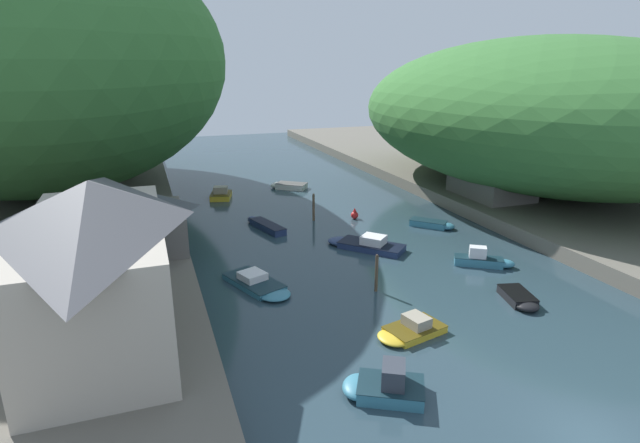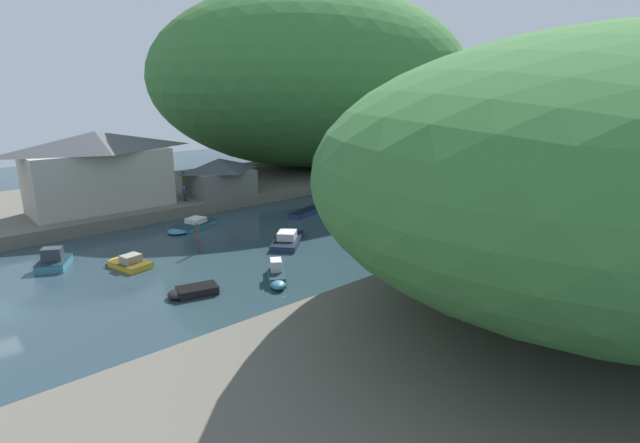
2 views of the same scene
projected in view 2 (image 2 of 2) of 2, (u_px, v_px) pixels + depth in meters
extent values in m
plane|color=#283D47|center=(341.00, 226.00, 50.05)|extent=(130.00, 130.00, 0.00)
cube|color=#666056|center=(217.00, 185.00, 67.49)|extent=(22.00, 120.00, 1.25)
cube|color=#666056|center=(599.00, 295.00, 32.28)|extent=(22.00, 120.00, 1.25)
ellipsoid|color=#387033|center=(322.00, 79.00, 77.25)|extent=(38.81, 54.33, 26.81)
cube|color=#B2A899|center=(100.00, 180.00, 51.43)|extent=(6.18, 13.51, 6.00)
pyramid|color=#4C4C51|center=(95.00, 141.00, 50.38)|extent=(6.67, 14.60, 1.98)
cube|color=slate|center=(220.00, 183.00, 58.19)|extent=(5.20, 7.00, 2.87)
pyramid|color=#3D4247|center=(219.00, 165.00, 57.62)|extent=(5.62, 7.56, 1.43)
cube|color=slate|center=(508.00, 244.00, 36.23)|extent=(5.50, 7.91, 2.60)
pyramid|color=#4C4C51|center=(511.00, 215.00, 35.65)|extent=(5.94, 8.54, 1.79)
cube|color=black|center=(197.00, 291.00, 33.78)|extent=(2.11, 2.93, 0.54)
ellipsoid|color=black|center=(178.00, 294.00, 33.20)|extent=(1.72, 1.63, 0.54)
cube|color=black|center=(197.00, 287.00, 33.71)|extent=(2.15, 2.98, 0.03)
cube|color=teal|center=(276.00, 275.00, 36.47)|extent=(3.52, 2.83, 0.61)
ellipsoid|color=teal|center=(278.00, 284.00, 34.83)|extent=(2.04, 1.85, 0.61)
cube|color=#132A33|center=(276.00, 271.00, 36.38)|extent=(3.59, 2.88, 0.03)
cube|color=silver|center=(276.00, 265.00, 36.38)|extent=(1.45, 1.33, 0.85)
cube|color=teal|center=(54.00, 264.00, 38.74)|extent=(3.54, 3.19, 0.61)
ellipsoid|color=teal|center=(59.00, 258.00, 40.12)|extent=(2.21, 2.39, 0.61)
cube|color=#132A33|center=(54.00, 260.00, 38.65)|extent=(3.61, 3.25, 0.03)
cube|color=#333842|center=(52.00, 254.00, 38.44)|extent=(1.58, 1.73, 1.02)
cube|color=navy|center=(306.00, 213.00, 54.31)|extent=(2.43, 4.78, 0.59)
ellipsoid|color=navy|center=(317.00, 208.00, 56.20)|extent=(1.72, 2.54, 0.59)
cube|color=black|center=(306.00, 210.00, 54.23)|extent=(2.48, 4.88, 0.03)
cube|color=gold|center=(131.00, 265.00, 38.86)|extent=(3.53, 2.65, 0.40)
ellipsoid|color=gold|center=(119.00, 261.00, 39.74)|extent=(1.97, 2.19, 0.40)
cube|color=#4C3E0E|center=(130.00, 262.00, 38.80)|extent=(3.60, 2.70, 0.03)
cube|color=#9E937F|center=(131.00, 259.00, 38.67)|extent=(1.39, 1.60, 0.63)
cube|color=silver|center=(435.00, 203.00, 58.73)|extent=(4.00, 3.67, 0.63)
ellipsoid|color=silver|center=(430.00, 199.00, 60.41)|extent=(2.53, 2.57, 0.63)
cube|color=#504E4A|center=(435.00, 200.00, 58.65)|extent=(4.08, 3.75, 0.03)
cube|color=teal|center=(195.00, 225.00, 49.88)|extent=(3.73, 5.10, 0.39)
ellipsoid|color=teal|center=(179.00, 231.00, 47.90)|extent=(2.78, 2.91, 0.39)
cube|color=#132A33|center=(195.00, 223.00, 49.83)|extent=(3.81, 5.20, 0.03)
cube|color=silver|center=(196.00, 220.00, 49.89)|extent=(2.02, 2.07, 0.51)
cube|color=gold|center=(370.00, 193.00, 63.96)|extent=(2.88, 3.57, 0.59)
ellipsoid|color=gold|center=(381.00, 192.00, 64.61)|extent=(2.36, 2.04, 0.59)
cube|color=#4C3E0E|center=(370.00, 191.00, 63.88)|extent=(2.94, 3.64, 0.03)
cube|color=#9E937F|center=(370.00, 188.00, 63.74)|extent=(1.72, 1.45, 0.80)
cube|color=teal|center=(378.00, 252.00, 41.41)|extent=(3.21, 3.27, 0.58)
ellipsoid|color=teal|center=(378.00, 259.00, 39.87)|extent=(2.05, 2.06, 0.58)
cube|color=#132A33|center=(378.00, 249.00, 41.33)|extent=(3.28, 3.34, 0.03)
cube|color=navy|center=(287.00, 241.00, 44.55)|extent=(5.08, 5.29, 0.49)
ellipsoid|color=navy|center=(292.00, 233.00, 47.02)|extent=(3.27, 3.31, 0.49)
cube|color=black|center=(287.00, 238.00, 44.48)|extent=(5.19, 5.40, 0.03)
cube|color=silver|center=(287.00, 235.00, 44.23)|extent=(2.35, 2.37, 0.70)
cylinder|color=#4C3D2D|center=(198.00, 239.00, 41.93)|extent=(0.21, 0.21, 2.47)
sphere|color=#4C3D2D|center=(197.00, 224.00, 41.59)|extent=(0.19, 0.19, 0.19)
cylinder|color=brown|center=(346.00, 210.00, 51.38)|extent=(0.23, 0.23, 2.52)
sphere|color=brown|center=(346.00, 198.00, 51.03)|extent=(0.20, 0.20, 0.20)
sphere|color=red|center=(368.00, 228.00, 48.24)|extent=(0.73, 0.73, 0.73)
cone|color=red|center=(368.00, 222.00, 48.09)|extent=(0.37, 0.37, 0.37)
cylinder|color=#282D3D|center=(184.00, 198.00, 55.19)|extent=(0.13, 0.13, 0.85)
cylinder|color=#282D3D|center=(186.00, 197.00, 55.34)|extent=(0.13, 0.13, 0.85)
cube|color=navy|center=(185.00, 191.00, 55.07)|extent=(0.31, 0.43, 0.62)
sphere|color=tan|center=(184.00, 187.00, 54.96)|extent=(0.22, 0.22, 0.22)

